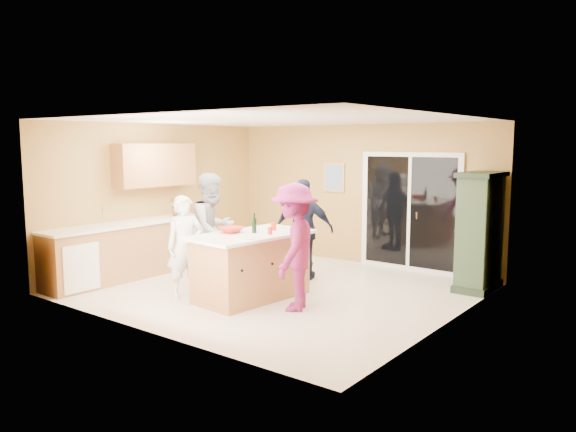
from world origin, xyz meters
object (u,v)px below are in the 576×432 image
Objects in this scene: green_hutch at (480,233)px; woman_magenta at (294,247)px; woman_grey at (213,230)px; woman_white at (185,247)px; kitchen_island at (251,268)px; woman_navy at (304,229)px.

green_hutch is 1.05× the size of woman_magenta.
woman_white is at bearing -166.61° from woman_grey.
woman_white is at bearing -137.28° from green_hutch.
woman_grey is at bearing 172.56° from kitchen_island.
green_hutch is 1.02× the size of woman_grey.
woman_white is (-3.29, -3.04, -0.14)m from green_hutch.
woman_grey is (-0.18, 0.75, 0.14)m from woman_white.
green_hutch reaches higher than woman_white.
woman_grey is at bearing 26.76° from woman_navy.
green_hutch is (2.46, 2.52, 0.44)m from kitchen_island.
green_hutch is 4.16m from woman_grey.
woman_grey reaches higher than woman_white.
woman_white is 1.73m from woman_magenta.
green_hutch reaches higher than woman_grey.
kitchen_island is 1.28× the size of woman_white.
woman_magenta is at bearing -98.69° from woman_grey.
woman_grey is 1.51m from woman_navy.
woman_white is 2.09m from woman_navy.
woman_white is at bearing -97.94° from woman_magenta.
green_hutch reaches higher than kitchen_island.
woman_navy is at bearing -37.63° from woman_grey.
kitchen_island is 1.15× the size of woman_navy.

